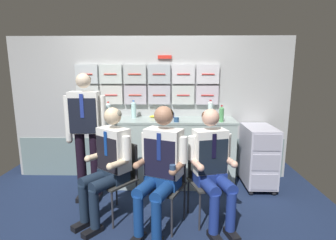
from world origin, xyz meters
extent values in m
cube|color=#192543|center=(0.00, 0.00, -0.02)|extent=(4.80, 4.80, 0.04)
cube|color=#ABADAE|center=(0.00, 1.38, 1.07)|extent=(4.20, 0.06, 2.15)
cube|color=slate|center=(0.00, 1.34, 0.31)|extent=(4.12, 0.01, 0.62)
cube|color=silver|center=(-0.93, 1.32, 1.30)|extent=(0.33, 0.06, 0.28)
cylinder|color=red|center=(-0.93, 1.28, 1.30)|extent=(0.19, 0.01, 0.01)
cube|color=silver|center=(-0.58, 1.32, 1.30)|extent=(0.33, 0.06, 0.28)
cylinder|color=red|center=(-0.58, 1.28, 1.30)|extent=(0.19, 0.01, 0.01)
cube|color=#B0A8B5|center=(-0.22, 1.32, 1.30)|extent=(0.33, 0.06, 0.28)
cylinder|color=red|center=(-0.22, 1.28, 1.30)|extent=(0.19, 0.01, 0.01)
cube|color=#ACAAB6|center=(0.14, 1.32, 1.30)|extent=(0.33, 0.06, 0.28)
cylinder|color=red|center=(0.14, 1.28, 1.30)|extent=(0.19, 0.01, 0.01)
cube|color=#BAC0BE|center=(0.49, 1.32, 1.30)|extent=(0.33, 0.06, 0.28)
cylinder|color=red|center=(0.49, 1.28, 1.30)|extent=(0.19, 0.01, 0.01)
cube|color=#BEB4C3|center=(0.85, 1.32, 1.30)|extent=(0.33, 0.06, 0.28)
cylinder|color=red|center=(0.85, 1.28, 1.30)|extent=(0.19, 0.01, 0.01)
cube|color=silver|center=(-0.93, 1.32, 1.60)|extent=(0.33, 0.06, 0.28)
cylinder|color=red|center=(-0.93, 1.28, 1.60)|extent=(0.19, 0.01, 0.01)
cube|color=silver|center=(-0.58, 1.32, 1.60)|extent=(0.33, 0.06, 0.28)
cylinder|color=red|center=(-0.58, 1.28, 1.60)|extent=(0.19, 0.01, 0.01)
cube|color=#B2B8B9|center=(-0.22, 1.32, 1.60)|extent=(0.33, 0.06, 0.28)
cylinder|color=red|center=(-0.22, 1.28, 1.60)|extent=(0.19, 0.01, 0.01)
cube|color=#A7AFB6|center=(0.14, 1.32, 1.60)|extent=(0.33, 0.06, 0.28)
cylinder|color=red|center=(0.14, 1.28, 1.60)|extent=(0.19, 0.01, 0.01)
cube|color=silver|center=(0.49, 1.32, 1.60)|extent=(0.33, 0.06, 0.28)
cylinder|color=red|center=(0.49, 1.28, 1.60)|extent=(0.19, 0.01, 0.01)
cube|color=silver|center=(0.85, 1.32, 1.60)|extent=(0.33, 0.06, 0.28)
cylinder|color=red|center=(0.85, 1.28, 1.60)|extent=(0.19, 0.01, 0.01)
cube|color=red|center=(0.22, 1.33, 1.85)|extent=(0.20, 0.02, 0.05)
cube|color=#A2B4B0|center=(0.21, 1.09, 0.47)|extent=(2.00, 0.52, 0.94)
cube|color=#92A4A1|center=(0.21, 1.09, 0.96)|extent=(2.04, 0.53, 0.03)
sphere|color=black|center=(1.40, 0.73, 0.04)|extent=(0.07, 0.07, 0.07)
sphere|color=black|center=(1.71, 0.73, 0.04)|extent=(0.07, 0.07, 0.07)
sphere|color=black|center=(1.40, 1.28, 0.04)|extent=(0.07, 0.07, 0.07)
sphere|color=black|center=(1.71, 1.28, 0.04)|extent=(0.07, 0.07, 0.07)
cube|color=#B9B8CA|center=(1.56, 1.01, 0.48)|extent=(0.40, 0.64, 0.81)
cube|color=#A5A4B6|center=(1.56, 0.68, 0.21)|extent=(0.35, 0.01, 0.22)
cube|color=#A5A4B6|center=(1.56, 0.68, 0.48)|extent=(0.35, 0.01, 0.22)
cube|color=#A5A4B6|center=(1.56, 0.68, 0.75)|extent=(0.35, 0.01, 0.22)
cylinder|color=#28282D|center=(1.56, 0.71, 0.86)|extent=(0.32, 0.02, 0.02)
cylinder|color=#2D2D33|center=(-0.58, 0.15, 0.21)|extent=(0.02, 0.02, 0.42)
cylinder|color=#2D2D33|center=(-0.29, -0.07, 0.21)|extent=(0.02, 0.02, 0.42)
cylinder|color=#2D2D33|center=(-0.36, 0.44, 0.21)|extent=(0.02, 0.02, 0.42)
cylinder|color=#2D2D33|center=(-0.07, 0.22, 0.21)|extent=(0.02, 0.02, 0.42)
cube|color=#30302D|center=(-0.32, 0.19, 0.43)|extent=(0.56, 0.56, 0.02)
cube|color=#30302D|center=(-0.21, 0.34, 0.64)|extent=(0.31, 0.25, 0.40)
cylinder|color=#2D2D33|center=(-0.36, 0.44, 0.64)|extent=(0.02, 0.02, 0.40)
cylinder|color=#2D2D33|center=(-0.07, 0.22, 0.64)|extent=(0.02, 0.02, 0.40)
cube|color=black|center=(-0.63, -0.06, 0.03)|extent=(0.21, 0.23, 0.06)
cube|color=black|center=(-0.48, -0.17, 0.03)|extent=(0.21, 0.23, 0.06)
cylinder|color=#172437|center=(-0.60, -0.03, 0.27)|extent=(0.10, 0.10, 0.41)
cylinder|color=#172437|center=(-0.46, -0.14, 0.27)|extent=(0.10, 0.10, 0.41)
cylinder|color=#172437|center=(-0.50, 0.11, 0.49)|extent=(0.33, 0.38, 0.13)
cylinder|color=#172437|center=(-0.35, -0.01, 0.49)|extent=(0.33, 0.38, 0.13)
cube|color=#172437|center=(-0.32, 0.19, 0.50)|extent=(0.39, 0.36, 0.12)
cube|color=white|center=(-0.31, 0.20, 0.80)|extent=(0.40, 0.38, 0.48)
cube|color=black|center=(-0.37, 0.12, 0.76)|extent=(0.27, 0.21, 0.38)
cube|color=#123C93|center=(-0.38, 0.11, 0.89)|extent=(0.04, 0.03, 0.27)
cylinder|color=white|center=(-0.48, 0.33, 0.85)|extent=(0.08, 0.08, 0.26)
cylinder|color=beige|center=(-0.53, 0.23, 0.71)|extent=(0.20, 0.23, 0.07)
sphere|color=beige|center=(-0.59, 0.15, 0.71)|extent=(0.08, 0.08, 0.08)
cylinder|color=white|center=(-0.14, 0.07, 0.85)|extent=(0.08, 0.08, 0.26)
cylinder|color=beige|center=(-0.23, 0.00, 0.71)|extent=(0.20, 0.23, 0.07)
sphere|color=beige|center=(-0.29, -0.08, 0.71)|extent=(0.08, 0.08, 0.08)
sphere|color=beige|center=(-0.31, 0.20, 1.18)|extent=(0.19, 0.19, 0.19)
ellipsoid|color=gray|center=(-0.30, 0.21, 1.19)|extent=(0.25, 0.25, 0.13)
cylinder|color=#2D2D33|center=(0.01, -0.06, 0.21)|extent=(0.02, 0.02, 0.42)
cylinder|color=#2D2D33|center=(0.34, -0.20, 0.21)|extent=(0.02, 0.02, 0.42)
cylinder|color=#2D2D33|center=(0.15, 0.27, 0.21)|extent=(0.02, 0.02, 0.42)
cylinder|color=#2D2D33|center=(0.48, 0.13, 0.21)|extent=(0.02, 0.02, 0.42)
cube|color=#30302D|center=(0.24, 0.04, 0.43)|extent=(0.52, 0.52, 0.02)
cube|color=#30302D|center=(0.32, 0.21, 0.64)|extent=(0.35, 0.17, 0.40)
cylinder|color=#2D2D33|center=(0.15, 0.27, 0.64)|extent=(0.02, 0.02, 0.40)
cylinder|color=#2D2D33|center=(0.48, 0.13, 0.64)|extent=(0.02, 0.02, 0.40)
cube|color=black|center=(0.00, -0.29, 0.03)|extent=(0.17, 0.24, 0.06)
cylinder|color=navy|center=(0.01, -0.26, 0.27)|extent=(0.10, 0.10, 0.41)
cylinder|color=navy|center=(0.19, -0.33, 0.27)|extent=(0.10, 0.10, 0.41)
cylinder|color=navy|center=(0.08, -0.09, 0.49)|extent=(0.28, 0.42, 0.13)
cylinder|color=navy|center=(0.26, -0.17, 0.49)|extent=(0.28, 0.42, 0.13)
cube|color=navy|center=(0.24, 0.04, 0.50)|extent=(0.41, 0.32, 0.12)
cube|color=white|center=(0.25, 0.05, 0.82)|extent=(0.43, 0.34, 0.50)
cube|color=black|center=(0.21, -0.05, 0.78)|extent=(0.33, 0.15, 0.40)
cube|color=navy|center=(0.20, -0.05, 0.91)|extent=(0.04, 0.02, 0.28)
cylinder|color=white|center=(0.05, 0.14, 0.87)|extent=(0.08, 0.08, 0.27)
cylinder|color=#A6765B|center=(0.02, 0.03, 0.71)|extent=(0.16, 0.26, 0.07)
sphere|color=#A6765B|center=(-0.02, -0.08, 0.71)|extent=(0.08, 0.08, 0.08)
cylinder|color=white|center=(0.45, -0.03, 0.87)|extent=(0.08, 0.08, 0.27)
cylinder|color=#A6765B|center=(0.39, -0.13, 0.71)|extent=(0.16, 0.26, 0.07)
sphere|color=#A6765B|center=(0.35, -0.23, 0.71)|extent=(0.08, 0.08, 0.08)
cylinder|color=navy|center=(0.35, -0.23, 0.75)|extent=(0.06, 0.06, 0.06)
sphere|color=#A6765B|center=(0.25, 0.05, 1.21)|extent=(0.20, 0.20, 0.20)
ellipsoid|color=black|center=(0.26, 0.07, 1.23)|extent=(0.25, 0.24, 0.14)
cylinder|color=#2D2D33|center=(0.63, -0.08, 0.21)|extent=(0.02, 0.02, 0.42)
cylinder|color=#2D2D33|center=(0.97, 0.02, 0.21)|extent=(0.02, 0.02, 0.42)
cylinder|color=#2D2D33|center=(0.53, 0.27, 0.21)|extent=(0.02, 0.02, 0.42)
cylinder|color=#2D2D33|center=(0.87, 0.37, 0.21)|extent=(0.02, 0.02, 0.42)
cube|color=#30302D|center=(0.75, 0.14, 0.43)|extent=(0.50, 0.50, 0.02)
cube|color=#30302D|center=(0.70, 0.32, 0.64)|extent=(0.36, 0.13, 0.40)
cylinder|color=#2D2D33|center=(0.53, 0.27, 0.64)|extent=(0.02, 0.02, 0.40)
cylinder|color=#2D2D33|center=(0.87, 0.37, 0.64)|extent=(0.02, 0.02, 0.40)
cube|color=black|center=(0.77, -0.25, 0.03)|extent=(0.15, 0.24, 0.06)
cube|color=black|center=(0.94, -0.19, 0.03)|extent=(0.15, 0.24, 0.06)
cylinder|color=navy|center=(0.76, -0.21, 0.27)|extent=(0.10, 0.10, 0.41)
cylinder|color=navy|center=(0.93, -0.16, 0.27)|extent=(0.10, 0.10, 0.41)
cylinder|color=navy|center=(0.71, -0.04, 0.49)|extent=(0.23, 0.40, 0.13)
cylinder|color=navy|center=(0.89, 0.01, 0.49)|extent=(0.23, 0.40, 0.13)
cube|color=navy|center=(0.75, 0.14, 0.50)|extent=(0.38, 0.29, 0.12)
cube|color=white|center=(0.75, 0.16, 0.80)|extent=(0.40, 0.29, 0.47)
cube|color=black|center=(0.77, 0.06, 0.76)|extent=(0.32, 0.10, 0.38)
cube|color=black|center=(0.78, 0.06, 0.89)|extent=(0.04, 0.02, 0.26)
cylinder|color=white|center=(0.55, 0.10, 0.85)|extent=(0.08, 0.08, 0.26)
cylinder|color=#E2AC93|center=(0.60, 0.01, 0.70)|extent=(0.13, 0.25, 0.07)
sphere|color=#E2AC93|center=(0.63, -0.09, 0.70)|extent=(0.08, 0.08, 0.08)
cylinder|color=white|center=(0.95, 0.22, 0.85)|extent=(0.08, 0.08, 0.26)
cylinder|color=#E2AC93|center=(0.96, 0.11, 0.70)|extent=(0.13, 0.25, 0.07)
sphere|color=#E2AC93|center=(0.99, 0.01, 0.70)|extent=(0.08, 0.08, 0.08)
sphere|color=#E2AC93|center=(0.75, 0.16, 1.17)|extent=(0.19, 0.19, 0.19)
ellipsoid|color=brown|center=(0.74, 0.18, 1.19)|extent=(0.22, 0.21, 0.13)
cube|color=black|center=(-0.85, 0.58, 0.03)|extent=(0.10, 0.24, 0.06)
cube|color=black|center=(-0.65, 0.58, 0.03)|extent=(0.10, 0.24, 0.06)
cylinder|color=black|center=(-0.84, 0.61, 0.48)|extent=(0.12, 0.12, 0.83)
cylinder|color=black|center=(-0.66, 0.61, 0.48)|extent=(0.12, 0.12, 0.83)
cube|color=white|center=(-0.75, 0.61, 1.15)|extent=(0.37, 0.22, 0.51)
cube|color=black|center=(-0.75, 0.50, 1.12)|extent=(0.33, 0.02, 0.43)
cube|color=navy|center=(-0.75, 0.49, 1.24)|extent=(0.04, 0.01, 0.29)
cylinder|color=white|center=(-0.97, 0.60, 1.07)|extent=(0.08, 0.08, 0.57)
sphere|color=beige|center=(-0.97, 0.60, 0.79)|extent=(0.08, 0.08, 0.08)
cylinder|color=white|center=(-0.53, 0.61, 1.07)|extent=(0.08, 0.08, 0.57)
sphere|color=beige|center=(-0.53, 0.61, 0.79)|extent=(0.08, 0.08, 0.08)
sphere|color=beige|center=(-0.75, 0.61, 1.54)|extent=(0.18, 0.18, 0.18)
ellipsoid|color=brown|center=(-0.75, 0.62, 1.55)|extent=(0.18, 0.17, 0.13)
cylinder|color=silver|center=(-0.56, 1.01, 1.08)|extent=(0.07, 0.07, 0.22)
cone|color=silver|center=(-0.56, 1.01, 1.20)|extent=(0.07, 0.07, 0.02)
cylinder|color=red|center=(-0.56, 1.01, 1.23)|extent=(0.03, 0.03, 0.02)
cylinder|color=#ACDCDA|center=(-0.23, 1.19, 1.08)|extent=(0.07, 0.07, 0.22)
cone|color=#ACDCDA|center=(-0.23, 1.19, 1.20)|extent=(0.07, 0.07, 0.02)
cylinder|color=blue|center=(-0.23, 1.19, 1.22)|extent=(0.03, 0.03, 0.02)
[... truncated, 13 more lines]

